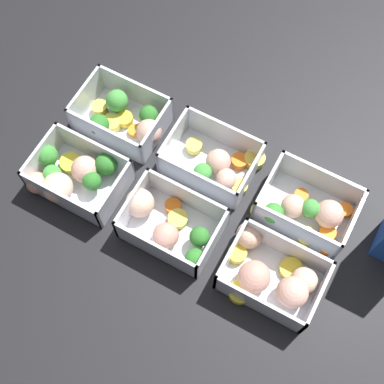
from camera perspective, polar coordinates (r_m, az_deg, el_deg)
ground_plane at (r=0.92m, az=0.00°, el=-0.56°), size 4.00×4.00×0.00m
container_near_left at (r=0.93m, az=-12.63°, el=1.73°), size 0.16×0.13×0.06m
container_near_center at (r=0.87m, az=-2.59°, el=-3.47°), size 0.17×0.11×0.06m
container_near_right at (r=0.86m, az=8.49°, el=-8.71°), size 0.16×0.13×0.06m
container_far_left at (r=0.96m, az=-7.17°, el=7.80°), size 0.17×0.11×0.06m
container_far_center at (r=0.92m, az=2.61°, el=3.06°), size 0.17×0.12×0.06m
container_far_right at (r=0.90m, az=12.22°, el=-1.93°), size 0.16×0.12×0.06m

